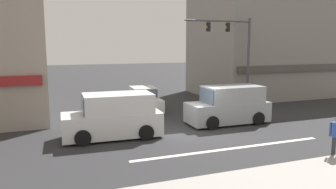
% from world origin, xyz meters
% --- Properties ---
extents(ground_plane, '(120.00, 120.00, 0.00)m').
position_xyz_m(ground_plane, '(0.00, 0.00, 0.00)').
color(ground_plane, '#2B2B2D').
extents(lane_marking_stripe, '(9.00, 0.24, 0.01)m').
position_xyz_m(lane_marking_stripe, '(0.00, -3.50, 0.00)').
color(lane_marking_stripe, silver).
rests_on(lane_marking_stripe, ground).
extents(building_right_corner, '(11.97, 8.56, 10.92)m').
position_xyz_m(building_right_corner, '(11.27, 9.20, 5.46)').
color(building_right_corner, gray).
rests_on(building_right_corner, ground).
extents(utility_pole_near_left, '(1.40, 0.22, 7.76)m').
position_xyz_m(utility_pole_near_left, '(-8.12, 4.02, 4.03)').
color(utility_pole_near_left, brown).
rests_on(utility_pole_near_left, ground).
extents(utility_pole_far_right, '(1.40, 0.22, 7.59)m').
position_xyz_m(utility_pole_far_right, '(8.76, 8.15, 3.94)').
color(utility_pole_far_right, brown).
rests_on(utility_pole_far_right, ground).
extents(traffic_light_mast, '(4.89, 0.33, 6.20)m').
position_xyz_m(traffic_light_mast, '(5.10, 4.40, 4.18)').
color(traffic_light_mast, '#47474C').
rests_on(traffic_light_mast, ground).
extents(sedan_parked_curbside, '(2.03, 4.18, 1.58)m').
position_xyz_m(sedan_parked_curbside, '(-1.18, 5.74, 0.71)').
color(sedan_parked_curbside, silver).
rests_on(sedan_parked_curbside, ground).
extents(van_crossing_leftbound, '(4.61, 2.06, 2.11)m').
position_xyz_m(van_crossing_leftbound, '(2.26, 0.53, 1.01)').
color(van_crossing_leftbound, '#999EA3').
rests_on(van_crossing_leftbound, ground).
extents(van_approaching_near, '(4.67, 2.19, 2.11)m').
position_xyz_m(van_approaching_near, '(-4.35, -0.02, 1.01)').
color(van_approaching_near, silver).
rests_on(van_approaching_near, ground).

